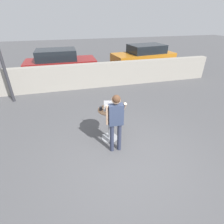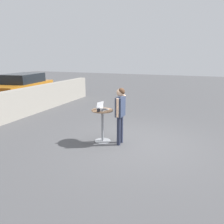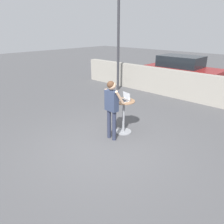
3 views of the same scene
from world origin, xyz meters
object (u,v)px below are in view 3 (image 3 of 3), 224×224
Objects in this scene: standing_person at (112,103)px; laptop at (125,99)px; coffee_mug at (118,97)px; street_lamp at (118,29)px; parked_car_near_street at (182,71)px; cafe_table at (124,113)px.

laptop is at bearing 92.34° from standing_person.
street_lamp is (-3.16, 3.53, 1.86)m from coffee_mug.
street_lamp is at bearing 134.00° from laptop.
coffee_mug is 0.03× the size of parked_car_near_street.
laptop is 5.24m from street_lamp.
cafe_table is at bearing -46.21° from street_lamp.
cafe_table is at bearing -78.05° from parked_car_near_street.
cafe_table is 2.73× the size of laptop.
cafe_table is 5.42m from street_lamp.
coffee_mug is at bearing -48.13° from street_lamp.
street_lamp is at bearing 131.87° from coffee_mug.
coffee_mug reaches higher than cafe_table.
standing_person reaches higher than laptop.
laptop is 0.08× the size of street_lamp.
standing_person is 0.43× the size of parked_car_near_street.
coffee_mug is at bearing -179.72° from laptop.
coffee_mug is 5.09m from street_lamp.
laptop is at bearing -77.93° from parked_car_near_street.
laptop is at bearing 0.28° from coffee_mug.
standing_person is 7.02m from parked_car_near_street.
cafe_table is 7.74× the size of coffee_mug.
street_lamp reaches higher than cafe_table.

